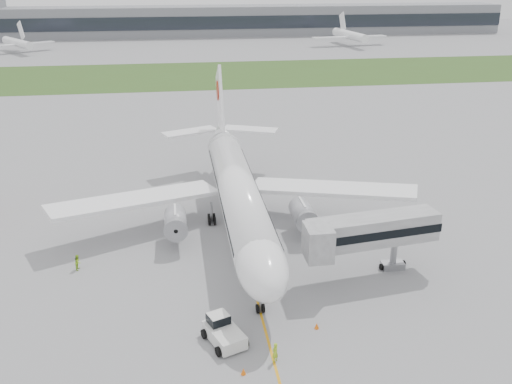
{
  "coord_description": "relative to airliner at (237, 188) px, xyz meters",
  "views": [
    {
      "loc": [
        -7.5,
        -62.87,
        32.2
      ],
      "look_at": [
        2.07,
        2.0,
        6.15
      ],
      "focal_mm": 40.0,
      "sensor_mm": 36.0,
      "label": 1
    }
  ],
  "objects": [
    {
      "name": "ground",
      "position": [
        0.0,
        -4.87,
        -5.66
      ],
      "size": [
        600.0,
        600.0,
        0.0
      ],
      "primitive_type": "plane",
      "color": "gray",
      "rests_on": "ground"
    },
    {
      "name": "apron_markings",
      "position": [
        0.0,
        -9.87,
        -5.66
      ],
      "size": [
        70.0,
        70.0,
        0.04
      ],
      "primitive_type": null,
      "color": "orange",
      "rests_on": "ground"
    },
    {
      "name": "grass_strip",
      "position": [
        0.0,
        115.13,
        -5.65
      ],
      "size": [
        600.0,
        50.0,
        0.02
      ],
      "primitive_type": "cube",
      "color": "#344F1D",
      "rests_on": "ground"
    },
    {
      "name": "terminal_building",
      "position": [
        0.0,
        225.0,
        1.34
      ],
      "size": [
        320.0,
        22.3,
        14.0
      ],
      "color": "gray",
      "rests_on": "ground"
    },
    {
      "name": "airliner",
      "position": [
        0.0,
        0.0,
        0.0
      ],
      "size": [
        48.13,
        53.95,
        17.88
      ],
      "color": "white",
      "rests_on": "ground"
    },
    {
      "name": "pushback_tug",
      "position": [
        -4.12,
        -23.88,
        -4.6
      ],
      "size": [
        4.27,
        5.11,
        2.3
      ],
      "rotation": [
        0.0,
        0.0,
        0.38
      ],
      "color": "silver",
      "rests_on": "ground"
    },
    {
      "name": "jet_bridge",
      "position": [
        12.35,
        -14.45,
        -0.27
      ],
      "size": [
        15.68,
        6.51,
        7.29
      ],
      "rotation": [
        0.0,
        0.0,
        0.14
      ],
      "color": "#B1B2B4",
      "rests_on": "ground"
    },
    {
      "name": "safety_cone_left",
      "position": [
        -2.84,
        -28.85,
        -5.35
      ],
      "size": [
        0.45,
        0.45,
        0.61
      ],
      "primitive_type": "cone",
      "color": "orange",
      "rests_on": "ground"
    },
    {
      "name": "safety_cone_right",
      "position": [
        4.9,
        -23.36,
        -5.35
      ],
      "size": [
        0.45,
        0.45,
        0.62
      ],
      "primitive_type": "cone",
      "color": "orange",
      "rests_on": "ground"
    },
    {
      "name": "ground_crew_near",
      "position": [
        0.1,
        -27.56,
        -4.71
      ],
      "size": [
        0.82,
        0.79,
        1.9
      ],
      "primitive_type": "imported",
      "rotation": [
        0.0,
        0.0,
        3.83
      ],
      "color": "#9ECB21",
      "rests_on": "ground"
    },
    {
      "name": "ground_crew_far",
      "position": [
        -19.18,
        -8.23,
        -4.75
      ],
      "size": [
        0.79,
        0.96,
        1.82
      ],
      "primitive_type": "imported",
      "rotation": [
        0.0,
        0.0,
        1.46
      ],
      "color": "#8AC420",
      "rests_on": "ground"
    },
    {
      "name": "distant_aircraft_left",
      "position": [
        -67.43,
        175.36,
        -5.66
      ],
      "size": [
        38.38,
        37.37,
        11.12
      ],
      "primitive_type": null,
      "rotation": [
        0.0,
        0.0,
        0.58
      ],
      "color": "white",
      "rests_on": "ground"
    },
    {
      "name": "distant_aircraft_right",
      "position": [
        69.55,
        177.1,
        -5.66
      ],
      "size": [
        37.16,
        33.79,
        12.79
      ],
      "primitive_type": null,
      "rotation": [
        0.0,
        0.0,
        0.14
      ],
      "color": "white",
      "rests_on": "ground"
    }
  ]
}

